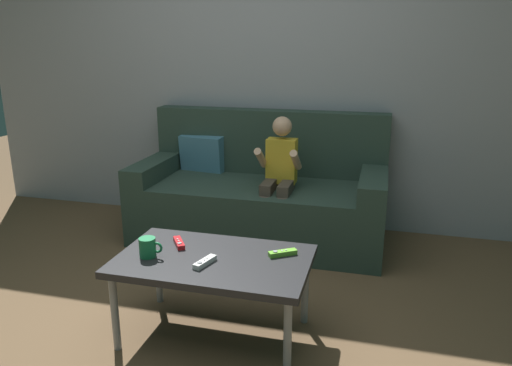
{
  "coord_description": "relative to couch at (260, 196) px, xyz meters",
  "views": [
    {
      "loc": [
        0.96,
        -1.79,
        1.41
      ],
      "look_at": [
        0.26,
        0.87,
        0.61
      ],
      "focal_mm": 34.06,
      "sensor_mm": 36.0,
      "label": 1
    }
  ],
  "objects": [
    {
      "name": "ground_plane",
      "position": [
        -0.11,
        -1.53,
        -0.31
      ],
      "size": [
        9.56,
        9.56,
        0.0
      ],
      "primitive_type": "plane",
      "color": "brown"
    },
    {
      "name": "game_remote_red_near_edge",
      "position": [
        -0.12,
        -1.22,
        0.12
      ],
      "size": [
        0.11,
        0.14,
        0.03
      ],
      "color": "red",
      "rests_on": "coffee_table"
    },
    {
      "name": "coffee_mug",
      "position": [
        -0.2,
        -1.38,
        0.16
      ],
      "size": [
        0.12,
        0.08,
        0.1
      ],
      "color": "#1E7F47",
      "rests_on": "coffee_table"
    },
    {
      "name": "couch",
      "position": [
        0.0,
        0.0,
        0.0
      ],
      "size": [
        1.79,
        0.8,
        0.92
      ],
      "color": "#2D4238",
      "rests_on": "ground"
    },
    {
      "name": "coffee_table",
      "position": [
        0.11,
        -1.32,
        0.07
      ],
      "size": [
        0.92,
        0.56,
        0.42
      ],
      "color": "#232326",
      "rests_on": "ground"
    },
    {
      "name": "wall_back",
      "position": [
        -0.11,
        0.39,
        0.94
      ],
      "size": [
        4.78,
        0.05,
        2.5
      ],
      "primitive_type": "cube",
      "color": "#999EA8",
      "rests_on": "ground"
    },
    {
      "name": "game_remote_lime_far_corner",
      "position": [
        0.42,
        -1.21,
        0.12
      ],
      "size": [
        0.14,
        0.11,
        0.03
      ],
      "color": "#72C638",
      "rests_on": "coffee_table"
    },
    {
      "name": "person_seated_on_couch",
      "position": [
        0.18,
        -0.18,
        0.23
      ],
      "size": [
        0.29,
        0.35,
        0.93
      ],
      "color": "#4C4238",
      "rests_on": "ground"
    },
    {
      "name": "game_remote_white_center",
      "position": [
        0.09,
        -1.4,
        0.12
      ],
      "size": [
        0.07,
        0.14,
        0.03
      ],
      "color": "white",
      "rests_on": "coffee_table"
    }
  ]
}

